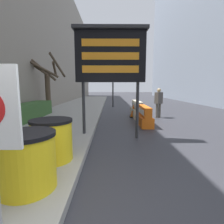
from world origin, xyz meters
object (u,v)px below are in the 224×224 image
object	(u,v)px
barrel_drum_foreground	(27,161)
barrel_drum_middle	(52,140)
traffic_light_near_curb	(113,72)
pedestrian_worker	(159,100)
message_board	(110,57)
jersey_barrier_cream	(137,110)
jersey_barrier_orange_far	(144,117)
traffic_cone_mid	(140,109)
traffic_cone_near	(133,111)

from	to	relation	value
barrel_drum_foreground	barrel_drum_middle	size ratio (longest dim) A/B	1.00
traffic_light_near_curb	pedestrian_worker	bearing A→B (deg)	-65.43
barrel_drum_foreground	message_board	bearing A→B (deg)	68.49
barrel_drum_middle	traffic_light_near_curb	size ratio (longest dim) A/B	0.21
jersey_barrier_cream	jersey_barrier_orange_far	bearing A→B (deg)	-90.00
barrel_drum_foreground	jersey_barrier_cream	xyz separation A→B (m)	(2.79, 7.48, -0.19)
barrel_drum_foreground	pedestrian_worker	distance (m)	8.18
traffic_light_near_curb	pedestrian_worker	distance (m)	6.26
barrel_drum_middle	jersey_barrier_cream	distance (m)	6.99
pedestrian_worker	jersey_barrier_orange_far	bearing A→B (deg)	-159.87
traffic_light_near_curb	traffic_cone_mid	bearing A→B (deg)	-63.18
barrel_drum_foreground	jersey_barrier_orange_far	bearing A→B (deg)	61.93
traffic_cone_near	traffic_light_near_curb	world-z (taller)	traffic_light_near_curb
pedestrian_worker	traffic_cone_mid	bearing A→B (deg)	71.29
barrel_drum_middle	traffic_light_near_curb	distance (m)	11.82
traffic_cone_mid	pedestrian_worker	distance (m)	2.15
barrel_drum_middle	pedestrian_worker	world-z (taller)	pedestrian_worker
pedestrian_worker	barrel_drum_foreground	bearing A→B (deg)	-157.81
barrel_drum_foreground	traffic_light_near_curb	distance (m)	12.85
barrel_drum_foreground	traffic_cone_mid	bearing A→B (deg)	70.34
traffic_cone_near	traffic_cone_mid	size ratio (longest dim) A/B	1.32
jersey_barrier_orange_far	jersey_barrier_cream	distance (m)	2.26
traffic_cone_near	traffic_light_near_curb	xyz separation A→B (m)	(-1.09, 5.21, 2.63)
traffic_cone_near	pedestrian_worker	xyz separation A→B (m)	(1.38, -0.18, 0.61)
message_board	pedestrian_worker	distance (m)	5.06
traffic_cone_mid	jersey_barrier_cream	bearing A→B (deg)	-105.90
traffic_cone_near	pedestrian_worker	distance (m)	1.51
jersey_barrier_orange_far	traffic_light_near_curb	world-z (taller)	traffic_light_near_curb
jersey_barrier_cream	traffic_cone_near	bearing A→B (deg)	-145.71
jersey_barrier_cream	traffic_light_near_curb	bearing A→B (deg)	104.49
barrel_drum_middle	jersey_barrier_cream	bearing A→B (deg)	66.72
barrel_drum_foreground	jersey_barrier_cream	world-z (taller)	barrel_drum_foreground
jersey_barrier_orange_far	message_board	bearing A→B (deg)	-127.03
message_board	pedestrian_worker	xyz separation A→B (m)	(2.68, 3.95, -1.69)
message_board	traffic_light_near_curb	bearing A→B (deg)	88.68
barrel_drum_foreground	jersey_barrier_orange_far	world-z (taller)	barrel_drum_foreground
jersey_barrier_cream	barrel_drum_middle	bearing A→B (deg)	-113.28
jersey_barrier_cream	traffic_light_near_curb	xyz separation A→B (m)	(-1.31, 5.06, 2.59)
barrel_drum_foreground	traffic_cone_mid	size ratio (longest dim) A/B	1.56
barrel_drum_foreground	traffic_cone_near	xyz separation A→B (m)	(2.57, 7.33, -0.24)
traffic_light_near_curb	pedestrian_worker	size ratio (longest dim) A/B	2.52
traffic_cone_near	traffic_light_near_curb	distance (m)	5.94
barrel_drum_foreground	traffic_cone_near	bearing A→B (deg)	70.70
jersey_barrier_cream	barrel_drum_foreground	bearing A→B (deg)	-110.43
barrel_drum_middle	traffic_cone_near	world-z (taller)	barrel_drum_middle
barrel_drum_foreground	jersey_barrier_cream	bearing A→B (deg)	69.57
jersey_barrier_orange_far	traffic_light_near_curb	distance (m)	7.88
barrel_drum_foreground	jersey_barrier_cream	size ratio (longest dim) A/B	0.42
jersey_barrier_cream	pedestrian_worker	xyz separation A→B (m)	(1.15, -0.33, 0.57)
jersey_barrier_cream	traffic_light_near_curb	world-z (taller)	traffic_light_near_curb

